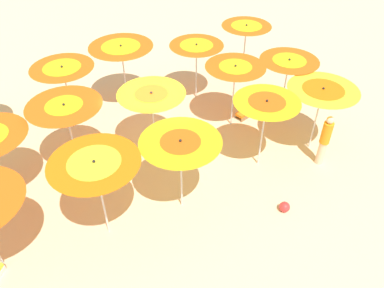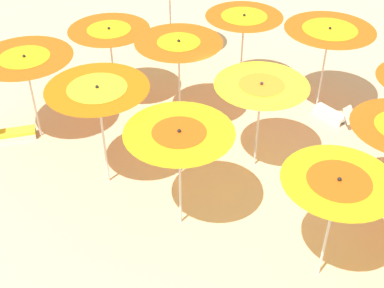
# 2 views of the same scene
# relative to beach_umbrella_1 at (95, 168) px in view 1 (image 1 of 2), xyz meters

# --- Properties ---
(ground) EXTENTS (39.86, 39.86, 0.04)m
(ground) POSITION_rel_beach_umbrella_1_xyz_m (-0.60, -3.63, -2.30)
(ground) COLOR beige
(beach_umbrella_1) EXTENTS (2.12, 2.12, 2.53)m
(beach_umbrella_1) POSITION_rel_beach_umbrella_1_xyz_m (0.00, 0.00, 0.00)
(beach_umbrella_1) COLOR silver
(beach_umbrella_1) RESTS_ON ground
(beach_umbrella_2) EXTENTS (2.07, 2.07, 2.38)m
(beach_umbrella_2) POSITION_rel_beach_umbrella_1_xyz_m (-1.78, -1.14, -0.15)
(beach_umbrella_2) COLOR silver
(beach_umbrella_2) RESTS_ON ground
(beach_umbrella_3) EXTENTS (1.91, 1.91, 2.40)m
(beach_umbrella_3) POSITION_rel_beach_umbrella_1_xyz_m (-3.92, -3.16, -0.12)
(beach_umbrella_3) COLOR silver
(beach_umbrella_3) RESTS_ON ground
(beach_umbrella_4) EXTENTS (2.14, 2.14, 2.29)m
(beach_umbrella_4) POSITION_rel_beach_umbrella_1_xyz_m (-5.61, -4.21, -0.23)
(beach_umbrella_4) COLOR silver
(beach_umbrella_4) RESTS_ON ground
(beach_umbrella_6) EXTENTS (2.11, 2.11, 2.41)m
(beach_umbrella_6) POSITION_rel_beach_umbrella_1_xyz_m (1.62, -2.25, -0.10)
(beach_umbrella_6) COLOR silver
(beach_umbrella_6) RESTS_ON ground
(beach_umbrella_7) EXTENTS (2.04, 2.04, 2.26)m
(beach_umbrella_7) POSITION_rel_beach_umbrella_1_xyz_m (-0.58, -3.38, -0.23)
(beach_umbrella_7) COLOR silver
(beach_umbrella_7) RESTS_ON ground
(beach_umbrella_8) EXTENTS (1.98, 1.98, 2.36)m
(beach_umbrella_8) POSITION_rel_beach_umbrella_1_xyz_m (-2.97, -5.14, -0.20)
(beach_umbrella_8) COLOR silver
(beach_umbrella_8) RESTS_ON ground
(beach_umbrella_9) EXTENTS (1.98, 1.98, 2.32)m
(beach_umbrella_9) POSITION_rel_beach_umbrella_1_xyz_m (-4.72, -5.87, -0.22)
(beach_umbrella_9) COLOR silver
(beach_umbrella_9) RESTS_ON ground
(beach_umbrella_11) EXTENTS (2.04, 2.04, 2.39)m
(beach_umbrella_11) POSITION_rel_beach_umbrella_1_xyz_m (2.52, -4.34, -0.11)
(beach_umbrella_11) COLOR silver
(beach_umbrella_11) RESTS_ON ground
(beach_umbrella_12) EXTENTS (2.26, 2.26, 2.41)m
(beach_umbrella_12) POSITION_rel_beach_umbrella_1_xyz_m (1.04, -6.00, -0.08)
(beach_umbrella_12) COLOR silver
(beach_umbrella_12) RESTS_ON ground
(beach_umbrella_13) EXTENTS (1.97, 1.97, 2.25)m
(beach_umbrella_13) POSITION_rel_beach_umbrella_1_xyz_m (-1.51, -6.76, -0.27)
(beach_umbrella_13) COLOR silver
(beach_umbrella_13) RESTS_ON ground
(beach_umbrella_14) EXTENTS (1.91, 1.91, 2.45)m
(beach_umbrella_14) POSITION_rel_beach_umbrella_1_xyz_m (-3.26, -8.23, -0.07)
(beach_umbrella_14) COLOR silver
(beach_umbrella_14) RESTS_ON ground
(lounger_2) EXTENTS (0.97, 1.06, 0.60)m
(lounger_2) POSITION_rel_beach_umbrella_1_xyz_m (-3.54, -5.77, -2.08)
(lounger_2) COLOR olive
(lounger_2) RESTS_ON ground
(lounger_3) EXTENTS (1.21, 0.67, 0.63)m
(lounger_3) POSITION_rel_beach_umbrella_1_xyz_m (0.42, -6.11, -2.08)
(lounger_3) COLOR silver
(lounger_3) RESTS_ON ground
(beachgoer_0) EXTENTS (0.30, 0.30, 1.78)m
(beachgoer_0) POSITION_rel_beach_umbrella_1_xyz_m (-5.83, -3.45, -1.35)
(beachgoer_0) COLOR beige
(beachgoer_0) RESTS_ON ground
(beach_ball) EXTENTS (0.30, 0.30, 0.30)m
(beach_ball) POSITION_rel_beach_umbrella_1_xyz_m (-4.62, -1.30, -2.13)
(beach_ball) COLOR red
(beach_ball) RESTS_ON ground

